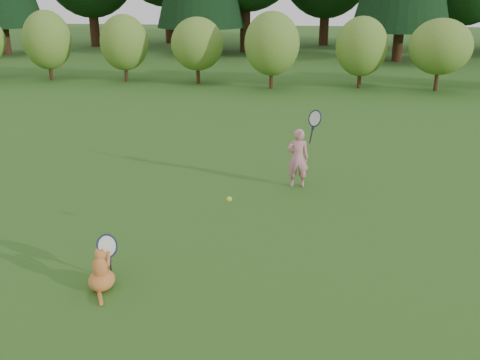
# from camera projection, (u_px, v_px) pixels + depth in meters

# --- Properties ---
(ground) EXTENTS (100.00, 100.00, 0.00)m
(ground) POSITION_uv_depth(u_px,v_px,m) (219.00, 243.00, 7.72)
(ground) COLOR #1F5016
(ground) RESTS_ON ground
(shrub_row) EXTENTS (28.00, 3.00, 2.80)m
(shrub_row) POSITION_uv_depth(u_px,v_px,m) (279.00, 50.00, 19.38)
(shrub_row) COLOR olive
(shrub_row) RESTS_ON ground
(child) EXTENTS (0.66, 0.45, 1.64)m
(child) POSITION_uv_depth(u_px,v_px,m) (298.00, 157.00, 9.76)
(child) COLOR pink
(child) RESTS_ON ground
(cat) EXTENTS (0.40, 0.79, 0.72)m
(cat) POSITION_uv_depth(u_px,v_px,m) (101.00, 268.00, 6.48)
(cat) COLOR #C44C25
(cat) RESTS_ON ground
(tennis_ball) EXTENTS (0.07, 0.07, 0.07)m
(tennis_ball) POSITION_uv_depth(u_px,v_px,m) (229.00, 199.00, 7.16)
(tennis_ball) COLOR #C8E21A
(tennis_ball) RESTS_ON ground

